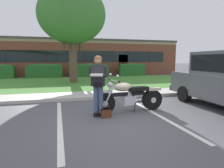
{
  "coord_description": "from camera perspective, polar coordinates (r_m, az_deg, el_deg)",
  "views": [
    {
      "loc": [
        -1.39,
        -4.74,
        1.58
      ],
      "look_at": [
        0.04,
        0.81,
        0.85
      ],
      "focal_mm": 30.36,
      "sensor_mm": 36.0,
      "label": 1
    }
  ],
  "objects": [
    {
      "name": "brick_building",
      "position": [
        22.73,
        -9.6,
        7.8
      ],
      "size": [
        20.28,
        8.33,
        3.65
      ],
      "color": "brown",
      "rests_on": "ground"
    },
    {
      "name": "ground_plane",
      "position": [
        5.19,
        1.79,
        -10.48
      ],
      "size": [
        140.0,
        140.0,
        0.0
      ],
      "primitive_type": "plane",
      "color": "#4C4C51"
    },
    {
      "name": "handbag",
      "position": [
        5.25,
        -1.79,
        -8.6
      ],
      "size": [
        0.28,
        0.13,
        0.36
      ],
      "color": "#562D19",
      "rests_on": "ground"
    },
    {
      "name": "stall_stripe_0",
      "position": [
        5.19,
        -15.48,
        -10.7
      ],
      "size": [
        0.24,
        4.4,
        0.01
      ],
      "primitive_type": "cube",
      "rotation": [
        0.0,
        0.0,
        0.03
      ],
      "color": "silver",
      "rests_on": "ground"
    },
    {
      "name": "hedge_right",
      "position": [
        18.7,
        5.92,
        4.39
      ],
      "size": [
        2.55,
        0.9,
        1.24
      ],
      "color": "#286028",
      "rests_on": "ground"
    },
    {
      "name": "motorcycle",
      "position": [
        5.84,
        6.05,
        -3.64
      ],
      "size": [
        2.24,
        0.82,
        1.18
      ],
      "color": "black",
      "rests_on": "ground"
    },
    {
      "name": "curb_strip",
      "position": [
        7.7,
        -3.8,
        -4.14
      ],
      "size": [
        60.0,
        0.2,
        0.12
      ],
      "primitive_type": "cube",
      "color": "#B7B2A8",
      "rests_on": "ground"
    },
    {
      "name": "hedge_center_right",
      "position": [
        17.7,
        -6.46,
        4.22
      ],
      "size": [
        3.24,
        0.9,
        1.24
      ],
      "color": "#286028",
      "rests_on": "ground"
    },
    {
      "name": "grass_lawn",
      "position": [
        13.29,
        -8.37,
        0.49
      ],
      "size": [
        60.0,
        8.2,
        0.06
      ],
      "primitive_type": "cube",
      "color": "#478433",
      "rests_on": "ground"
    },
    {
      "name": "hedge_center_left",
      "position": [
        17.6,
        -19.63,
        3.83
      ],
      "size": [
        3.0,
        0.9,
        1.24
      ],
      "color": "#286028",
      "rests_on": "ground"
    },
    {
      "name": "rider_person",
      "position": [
        5.27,
        -4.23,
        0.99
      ],
      "size": [
        0.54,
        0.65,
        1.7
      ],
      "color": "black",
      "rests_on": "ground"
    },
    {
      "name": "concrete_walk",
      "position": [
        8.53,
        -4.86,
        -3.17
      ],
      "size": [
        60.0,
        1.5,
        0.08
      ],
      "primitive_type": "cube",
      "color": "#B7B2A8",
      "rests_on": "ground"
    },
    {
      "name": "stall_stripe_1",
      "position": [
        5.8,
        12.93,
        -8.69
      ],
      "size": [
        0.24,
        4.4,
        0.01
      ],
      "primitive_type": "cube",
      "rotation": [
        0.0,
        0.0,
        0.03
      ],
      "color": "silver",
      "rests_on": "ground"
    },
    {
      "name": "shade_tree",
      "position": [
        13.49,
        -11.99,
        19.57
      ],
      "size": [
        4.44,
        4.44,
        6.41
      ],
      "color": "brown",
      "rests_on": "ground"
    }
  ]
}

